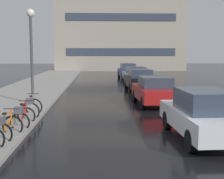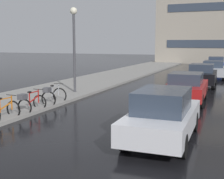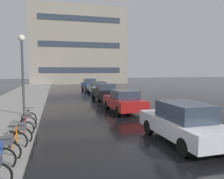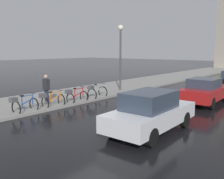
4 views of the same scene
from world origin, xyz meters
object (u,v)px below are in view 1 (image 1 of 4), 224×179
Objects in this scene: car_black at (140,80)px; streetlamp at (31,41)px; bicycle_farthest at (32,107)px; car_white at (203,115)px; bicycle_third at (22,116)px; car_silver at (135,75)px; car_red at (155,91)px; bicycle_second at (5,127)px; car_blue at (128,71)px.

streetlamp is (-6.42, -6.12, 2.54)m from car_black.
car_white is (6.09, -3.34, 0.29)m from bicycle_farthest.
streetlamp is at bearing 135.42° from car_white.
car_silver is (6.10, 16.62, 0.27)m from bicycle_third.
bicycle_farthest is 11.04m from car_black.
bicycle_farthest is 0.34× the size of car_red.
car_silver is at bearing 88.05° from car_red.
bicycle_second is 0.28× the size of streetlamp.
bicycle_second is at bearing -91.54° from bicycle_farthest.
bicycle_farthest is 0.35× the size of car_blue.
car_red is 17.04m from car_blue.
car_blue is (0.16, 10.86, 0.01)m from car_black.
bicycle_second is 0.32× the size of car_red.
streetlamp is at bearing 97.39° from bicycle_third.
car_blue is (0.22, 17.04, 0.04)m from car_red.
streetlamp reaches higher than car_white.
car_blue is (5.92, 22.05, 0.30)m from bicycle_third.
streetlamp is (-6.58, -16.98, 2.53)m from car_blue.
bicycle_third reaches higher than bicycle_second.
car_red is 0.98× the size of car_silver.
car_silver reaches higher than bicycle_second.
car_white is at bearing -28.75° from bicycle_farthest.
bicycle_third is at bearing -105.03° from car_blue.
car_red is at bearing -90.73° from car_blue.
car_blue is at bearing 68.82° from streetlamp.
bicycle_second is 0.97× the size of bicycle_third.
bicycle_second is 0.33× the size of car_blue.
car_black is 9.22m from streetlamp.
car_blue is at bearing 74.97° from bicycle_third.
car_silver is (6.24, 18.23, 0.28)m from bicycle_second.
car_silver is 1.05× the size of car_blue.
car_white is at bearing 0.69° from bicycle_second.
bicycle_third is 0.96× the size of bicycle_farthest.
bicycle_third is 0.32× the size of car_white.
streetlamp reaches higher than bicycle_second.
car_white is at bearing -14.23° from bicycle_third.
bicycle_farthest is at bearing -112.53° from car_silver.
bicycle_third is 6.24m from car_white.
car_black is (5.76, 11.19, 0.29)m from bicycle_third.
bicycle_second is at bearing -131.42° from car_red.
streetlamp is (-0.61, 3.26, 2.82)m from bicycle_farthest.
bicycle_second is 8.83m from car_red.
car_blue reaches higher than bicycle_second.
car_red is at bearing -91.95° from car_silver.
car_silver is 0.89× the size of streetlamp.
car_white is 9.74m from streetlamp.
car_white is at bearing -88.73° from car_black.
bicycle_farthest is at bearing 88.46° from bicycle_second.
car_white is 1.02× the size of car_red.
car_silver is at bearing 59.67° from streetlamp.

